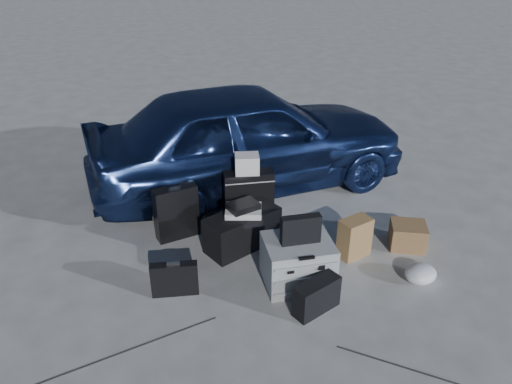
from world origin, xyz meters
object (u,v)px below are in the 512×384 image
pelican_case (298,262)px  suitcase_right (249,199)px  duffel_bag (243,230)px  car (248,137)px  briefcase (175,279)px  suitcase_left (176,213)px  cardboard_box (408,236)px

pelican_case → suitcase_right: suitcase_right is taller
duffel_bag → suitcase_right: bearing=42.9°
car → duffel_bag: car is taller
suitcase_right → briefcase: bearing=-128.3°
suitcase_left → cardboard_box: suitcase_left is taller
car → pelican_case: bearing=172.1°
briefcase → suitcase_right: (0.87, 1.05, 0.16)m
suitcase_right → duffel_bag: (-0.14, -0.41, -0.12)m
pelican_case → cardboard_box: (1.27, 0.34, -0.09)m
suitcase_right → car: bearing=80.9°
suitcase_right → cardboard_box: size_ratio=1.83×
briefcase → suitcase_left: bearing=89.6°
briefcase → duffel_bag: duffel_bag is taller
pelican_case → duffel_bag: bearing=119.8°
briefcase → suitcase_right: suitcase_right is taller
cardboard_box → suitcase_right: bearing=153.9°
duffel_bag → pelican_case: bearing=-87.9°
duffel_bag → cardboard_box: (1.67, -0.33, -0.06)m
car → pelican_case: 2.07m
suitcase_left → suitcase_right: (0.79, 0.10, 0.03)m
car → suitcase_right: bearing=159.3°
pelican_case → suitcase_right: (-0.26, 1.09, 0.10)m
car → suitcase_left: car is taller
suitcase_left → cardboard_box: bearing=-32.8°
suitcase_left → car: bearing=30.0°
pelican_case → suitcase_right: 1.13m
cardboard_box → pelican_case: bearing=-165.0°
suitcase_left → duffel_bag: bearing=-43.0°
briefcase → cardboard_box: bearing=11.3°
briefcase → suitcase_left: (0.08, 0.95, 0.13)m
briefcase → pelican_case: bearing=2.1°
pelican_case → cardboard_box: 1.32m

